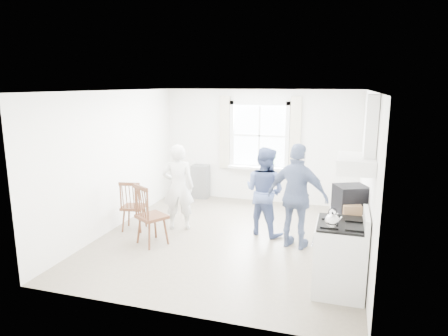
# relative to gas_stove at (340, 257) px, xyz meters

# --- Properties ---
(room_shell) EXTENTS (4.62, 5.12, 2.64)m
(room_shell) POSITION_rel_gas_stove_xyz_m (-1.91, 1.35, 0.82)
(room_shell) COLOR gray
(room_shell) RESTS_ON ground
(window_assembly) EXTENTS (1.88, 0.24, 1.70)m
(window_assembly) POSITION_rel_gas_stove_xyz_m (-1.91, 3.80, 0.98)
(window_assembly) COLOR white
(window_assembly) RESTS_ON room_shell
(range_hood) EXTENTS (0.45, 0.76, 0.94)m
(range_hood) POSITION_rel_gas_stove_xyz_m (0.16, -0.00, 1.42)
(range_hood) COLOR white
(range_hood) RESTS_ON room_shell
(shelf_unit) EXTENTS (0.40, 0.30, 0.80)m
(shelf_unit) POSITION_rel_gas_stove_xyz_m (-3.31, 3.68, -0.08)
(shelf_unit) COLOR gray
(shelf_unit) RESTS_ON ground
(gas_stove) EXTENTS (0.68, 0.76, 1.12)m
(gas_stove) POSITION_rel_gas_stove_xyz_m (0.00, 0.00, 0.00)
(gas_stove) COLOR silver
(gas_stove) RESTS_ON ground
(kettle) EXTENTS (0.18, 0.18, 0.25)m
(kettle) POSITION_rel_gas_stove_xyz_m (-0.13, -0.20, 0.55)
(kettle) COLOR silver
(kettle) RESTS_ON gas_stove
(low_cabinet) EXTENTS (0.50, 0.55, 0.90)m
(low_cabinet) POSITION_rel_gas_stove_xyz_m (0.07, 0.70, -0.03)
(low_cabinet) COLOR white
(low_cabinet) RESTS_ON ground
(stereo_stack) EXTENTS (0.55, 0.53, 0.38)m
(stereo_stack) POSITION_rel_gas_stove_xyz_m (0.10, 0.71, 0.61)
(stereo_stack) COLOR black
(stereo_stack) RESTS_ON low_cabinet
(cardboard_box) EXTENTS (0.27, 0.21, 0.16)m
(cardboard_box) POSITION_rel_gas_stove_xyz_m (0.12, 0.48, 0.50)
(cardboard_box) COLOR #9A724A
(cardboard_box) RESTS_ON low_cabinet
(windsor_chair_a) EXTENTS (0.47, 0.46, 0.97)m
(windsor_chair_a) POSITION_rel_gas_stove_xyz_m (-3.75, 1.16, 0.11)
(windsor_chair_a) COLOR #492717
(windsor_chair_a) RESTS_ON ground
(windsor_chair_b) EXTENTS (0.62, 0.61, 1.08)m
(windsor_chair_b) POSITION_rel_gas_stove_xyz_m (-3.18, 0.64, 0.17)
(windsor_chair_b) COLOR #492717
(windsor_chair_b) RESTS_ON ground
(person_left) EXTENTS (0.75, 0.75, 1.63)m
(person_left) POSITION_rel_gas_stove_xyz_m (-2.97, 1.56, 0.33)
(person_left) COLOR silver
(person_left) RESTS_ON ground
(person_mid) EXTENTS (1.02, 1.02, 1.62)m
(person_mid) POSITION_rel_gas_stove_xyz_m (-1.37, 1.77, 0.32)
(person_mid) COLOR #4C5D8E
(person_mid) RESTS_ON ground
(person_right) EXTENTS (1.25, 1.25, 1.77)m
(person_right) POSITION_rel_gas_stove_xyz_m (-0.73, 1.31, 0.40)
(person_right) COLOR navy
(person_right) RESTS_ON ground
(potted_plant) EXTENTS (0.18, 0.18, 0.31)m
(potted_plant) POSITION_rel_gas_stove_xyz_m (-1.58, 3.71, 0.52)
(potted_plant) COLOR #34763A
(potted_plant) RESTS_ON window_assembly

